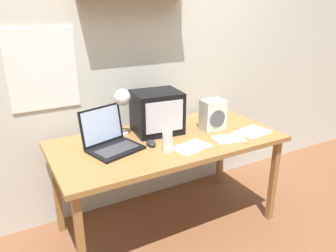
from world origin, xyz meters
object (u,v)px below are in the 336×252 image
Objects in this scene: desk_lamp at (121,104)px; space_heater at (213,115)px; crt_monitor at (157,112)px; juice_glass at (167,143)px; loose_paper_near_laptop at (253,132)px; open_notebook at (192,147)px; printed_handout at (228,139)px; corner_desk at (168,146)px; laptop at (109,139)px; computer_mouse at (151,143)px.

desk_lamp is 1.55× the size of space_heater.
desk_lamp reaches higher than crt_monitor.
desk_lamp reaches higher than space_heater.
loose_paper_near_laptop is at bearing -0.93° from juice_glass.
crt_monitor is at bearing -22.92° from desk_lamp.
juice_glass reaches higher than loose_paper_near_laptop.
juice_glass reaches higher than open_notebook.
space_heater reaches higher than printed_handout.
space_heater is at bearing 1.80° from corner_desk.
crt_monitor reaches higher than loose_paper_near_laptop.
crt_monitor is 0.74m from loose_paper_near_laptop.
laptop is at bearing 179.67° from space_heater.
crt_monitor is at bearing 135.22° from printed_handout.
open_notebook is at bearing -143.87° from space_heater.
space_heater reaches higher than loose_paper_near_laptop.
desk_lamp is at bearing 177.30° from crt_monitor.
laptop is at bearing -159.30° from crt_monitor.
computer_mouse is at bearing -166.02° from corner_desk.
printed_handout is at bearing -47.47° from desk_lamp.
juice_glass is 0.49× the size of open_notebook.
computer_mouse reaches higher than printed_handout.
corner_desk is 7.09× the size of space_heater.
space_heater is 0.33m from loose_paper_near_laptop.
laptop is 0.84m from printed_handout.
desk_lamp is at bearing 112.13° from juice_glass.
corner_desk is 0.22m from open_notebook.
desk_lamp reaches higher than loose_paper_near_laptop.
corner_desk is 0.24m from juice_glass.
laptop is (-0.42, -0.11, -0.09)m from crt_monitor.
computer_mouse is at bearing -171.97° from space_heater.
laptop is 1.61× the size of printed_handout.
desk_lamp reaches higher than juice_glass.
crt_monitor is at bearing 100.71° from open_notebook.
crt_monitor is 1.33× the size of loose_paper_near_laptop.
desk_lamp is (-0.26, 0.21, 0.30)m from corner_desk.
juice_glass is at bearing -156.31° from space_heater.
crt_monitor is 0.44m from laptop.
juice_glass is 0.74m from loose_paper_near_laptop.
loose_paper_near_laptop is at bearing -24.06° from crt_monitor.
open_notebook reaches higher than corner_desk.
crt_monitor is at bearing 161.46° from space_heater.
corner_desk is 14.44× the size of computer_mouse.
crt_monitor reaches higher than juice_glass.
laptop is 1.08m from loose_paper_near_laptop.
printed_handout is 0.86× the size of open_notebook.
computer_mouse is at bearing -80.75° from desk_lamp.
desk_lamp is at bearing 113.79° from computer_mouse.
computer_mouse is (-0.55, -0.05, -0.10)m from space_heater.
corner_desk is 0.27m from crt_monitor.
printed_handout is (0.53, -0.17, -0.01)m from computer_mouse.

